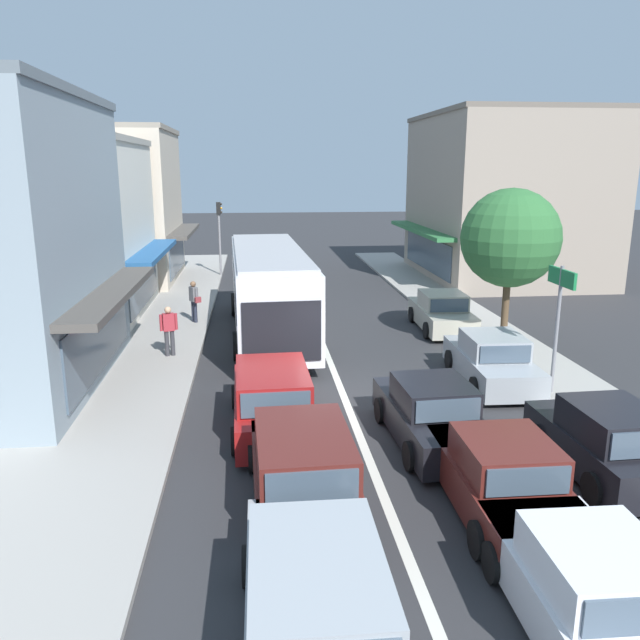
{
  "coord_description": "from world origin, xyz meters",
  "views": [
    {
      "loc": [
        -2.34,
        -15.59,
        6.12
      ],
      "look_at": [
        -0.24,
        4.2,
        1.2
      ],
      "focal_mm": 35.0,
      "sensor_mm": 36.0,
      "label": 1
    }
  ],
  "objects_px": {
    "parked_sedan_kerb_second": "(492,361)",
    "pedestrian_browsing_midblock": "(169,328)",
    "parked_hatchback_kerb_front": "(605,443)",
    "sedan_queue_gap_filler": "(593,596)",
    "street_tree_right": "(510,238)",
    "wagon_behind_bus_mid": "(315,604)",
    "directional_road_sign": "(560,301)",
    "wagon_queue_far_back": "(272,400)",
    "sedan_adjacent_lane_trail": "(432,415)",
    "sedan_behind_bus_near": "(503,480)",
    "city_bus": "(269,285)",
    "wagon_adjacent_lane_lead": "(302,469)",
    "parked_sedan_kerb_third": "(442,313)",
    "traffic_light_downstreet": "(219,226)",
    "pedestrian_with_handbag_near": "(194,299)"
  },
  "relations": [
    {
      "from": "parked_sedan_kerb_second",
      "to": "pedestrian_browsing_midblock",
      "type": "relative_size",
      "value": 2.61
    },
    {
      "from": "parked_hatchback_kerb_front",
      "to": "parked_sedan_kerb_second",
      "type": "height_order",
      "value": "parked_hatchback_kerb_front"
    },
    {
      "from": "sedan_queue_gap_filler",
      "to": "street_tree_right",
      "type": "height_order",
      "value": "street_tree_right"
    },
    {
      "from": "wagon_behind_bus_mid",
      "to": "directional_road_sign",
      "type": "height_order",
      "value": "directional_road_sign"
    },
    {
      "from": "wagon_behind_bus_mid",
      "to": "street_tree_right",
      "type": "height_order",
      "value": "street_tree_right"
    },
    {
      "from": "wagon_queue_far_back",
      "to": "sedan_adjacent_lane_trail",
      "type": "bearing_deg",
      "value": -17.1
    },
    {
      "from": "sedan_behind_bus_near",
      "to": "parked_sedan_kerb_second",
      "type": "bearing_deg",
      "value": 70.46
    },
    {
      "from": "city_bus",
      "to": "wagon_adjacent_lane_lead",
      "type": "xyz_separation_m",
      "value": [
        0.27,
        -12.13,
        -1.14
      ]
    },
    {
      "from": "parked_sedan_kerb_second",
      "to": "directional_road_sign",
      "type": "distance_m",
      "value": 2.67
    },
    {
      "from": "parked_hatchback_kerb_front",
      "to": "parked_sedan_kerb_third",
      "type": "xyz_separation_m",
      "value": [
        0.14,
        11.68,
        -0.05
      ]
    },
    {
      "from": "traffic_light_downstreet",
      "to": "parked_sedan_kerb_third",
      "type": "bearing_deg",
      "value": -54.76
    },
    {
      "from": "parked_sedan_kerb_third",
      "to": "pedestrian_browsing_midblock",
      "type": "xyz_separation_m",
      "value": [
        -9.88,
        -2.81,
        0.4
      ]
    },
    {
      "from": "wagon_queue_far_back",
      "to": "traffic_light_downstreet",
      "type": "xyz_separation_m",
      "value": [
        -2.23,
        21.4,
        2.11
      ]
    },
    {
      "from": "traffic_light_downstreet",
      "to": "directional_road_sign",
      "type": "xyz_separation_m",
      "value": [
        9.88,
        -20.01,
        -0.18
      ]
    },
    {
      "from": "city_bus",
      "to": "parked_sedan_kerb_third",
      "type": "distance_m",
      "value": 6.7
    },
    {
      "from": "sedan_adjacent_lane_trail",
      "to": "traffic_light_downstreet",
      "type": "bearing_deg",
      "value": 104.45
    },
    {
      "from": "parked_sedan_kerb_second",
      "to": "traffic_light_downstreet",
      "type": "bearing_deg",
      "value": 114.7
    },
    {
      "from": "wagon_behind_bus_mid",
      "to": "parked_sedan_kerb_second",
      "type": "height_order",
      "value": "wagon_behind_bus_mid"
    },
    {
      "from": "sedan_queue_gap_filler",
      "to": "traffic_light_downstreet",
      "type": "height_order",
      "value": "traffic_light_downstreet"
    },
    {
      "from": "wagon_behind_bus_mid",
      "to": "city_bus",
      "type": "bearing_deg",
      "value": 90.57
    },
    {
      "from": "wagon_queue_far_back",
      "to": "sedan_queue_gap_filler",
      "type": "height_order",
      "value": "wagon_queue_far_back"
    },
    {
      "from": "sedan_queue_gap_filler",
      "to": "pedestrian_browsing_midblock",
      "type": "distance_m",
      "value": 14.95
    },
    {
      "from": "sedan_behind_bus_near",
      "to": "parked_sedan_kerb_third",
      "type": "bearing_deg",
      "value": 77.89
    },
    {
      "from": "pedestrian_browsing_midblock",
      "to": "wagon_behind_bus_mid",
      "type": "bearing_deg",
      "value": -75.16
    },
    {
      "from": "city_bus",
      "to": "directional_road_sign",
      "type": "xyz_separation_m",
      "value": [
        7.48,
        -7.18,
        0.8
      ]
    },
    {
      "from": "wagon_adjacent_lane_lead",
      "to": "sedan_queue_gap_filler",
      "type": "xyz_separation_m",
      "value": [
        3.53,
        -3.73,
        -0.08
      ]
    },
    {
      "from": "pedestrian_browsing_midblock",
      "to": "wagon_queue_far_back",
      "type": "bearing_deg",
      "value": -61.97
    },
    {
      "from": "sedan_queue_gap_filler",
      "to": "wagon_adjacent_lane_lead",
      "type": "bearing_deg",
      "value": 133.38
    },
    {
      "from": "parked_sedan_kerb_third",
      "to": "traffic_light_downstreet",
      "type": "xyz_separation_m",
      "value": [
        -8.98,
        12.72,
        2.19
      ]
    },
    {
      "from": "city_bus",
      "to": "parked_sedan_kerb_second",
      "type": "distance_m",
      "value": 8.7
    },
    {
      "from": "directional_road_sign",
      "to": "street_tree_right",
      "type": "bearing_deg",
      "value": 85.17
    },
    {
      "from": "wagon_queue_far_back",
      "to": "pedestrian_browsing_midblock",
      "type": "xyz_separation_m",
      "value": [
        -3.13,
        5.87,
        0.32
      ]
    },
    {
      "from": "wagon_behind_bus_mid",
      "to": "traffic_light_downstreet",
      "type": "height_order",
      "value": "traffic_light_downstreet"
    },
    {
      "from": "wagon_queue_far_back",
      "to": "street_tree_right",
      "type": "distance_m",
      "value": 10.32
    },
    {
      "from": "wagon_queue_far_back",
      "to": "parked_sedan_kerb_second",
      "type": "height_order",
      "value": "wagon_queue_far_back"
    },
    {
      "from": "wagon_queue_far_back",
      "to": "parked_sedan_kerb_second",
      "type": "distance_m",
      "value": 6.92
    },
    {
      "from": "wagon_adjacent_lane_lead",
      "to": "sedan_adjacent_lane_trail",
      "type": "distance_m",
      "value": 3.98
    },
    {
      "from": "city_bus",
      "to": "pedestrian_browsing_midblock",
      "type": "height_order",
      "value": "city_bus"
    },
    {
      "from": "city_bus",
      "to": "pedestrian_with_handbag_near",
      "type": "distance_m",
      "value": 3.49
    },
    {
      "from": "street_tree_right",
      "to": "traffic_light_downstreet",
      "type": "bearing_deg",
      "value": 123.17
    },
    {
      "from": "street_tree_right",
      "to": "pedestrian_browsing_midblock",
      "type": "relative_size",
      "value": 3.35
    },
    {
      "from": "sedan_behind_bus_near",
      "to": "street_tree_right",
      "type": "xyz_separation_m",
      "value": [
        4.02,
        9.9,
        3.17
      ]
    },
    {
      "from": "sedan_queue_gap_filler",
      "to": "wagon_behind_bus_mid",
      "type": "bearing_deg",
      "value": 177.95
    },
    {
      "from": "parked_sedan_kerb_third",
      "to": "parked_sedan_kerb_second",
      "type": "bearing_deg",
      "value": -93.27
    },
    {
      "from": "wagon_adjacent_lane_lead",
      "to": "sedan_behind_bus_near",
      "type": "relative_size",
      "value": 1.08
    },
    {
      "from": "sedan_behind_bus_near",
      "to": "directional_road_sign",
      "type": "height_order",
      "value": "directional_road_sign"
    },
    {
      "from": "wagon_queue_far_back",
      "to": "sedan_queue_gap_filler",
      "type": "xyz_separation_m",
      "value": [
        3.97,
        -7.28,
        -0.08
      ]
    },
    {
      "from": "city_bus",
      "to": "wagon_behind_bus_mid",
      "type": "bearing_deg",
      "value": -89.43
    },
    {
      "from": "parked_hatchback_kerb_front",
      "to": "traffic_light_downstreet",
      "type": "height_order",
      "value": "traffic_light_downstreet"
    },
    {
      "from": "sedan_queue_gap_filler",
      "to": "parked_sedan_kerb_second",
      "type": "xyz_separation_m",
      "value": [
        2.44,
        9.91,
        0.0
      ]
    }
  ]
}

